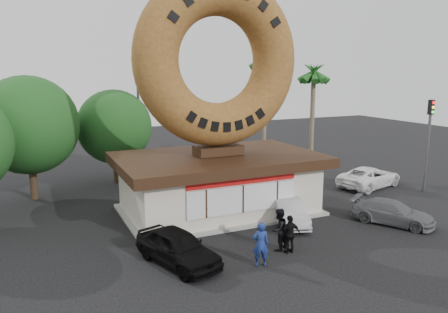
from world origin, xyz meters
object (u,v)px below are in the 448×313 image
traffic_signal (429,134)px  person_left (261,244)px  street_lamp (141,117)px  person_right (290,234)px  giant_donut (218,60)px  car_grey (393,212)px  car_black (178,247)px  donut_shop (218,181)px  car_silver (288,211)px  person_center (279,229)px  car_white (370,177)px

traffic_signal → person_left: size_ratio=3.23×
street_lamp → person_right: street_lamp is taller
giant_donut → car_grey: giant_donut is taller
car_black → street_lamp: bearing=62.8°
giant_donut → person_left: (-1.30, -7.24, -7.50)m
person_left → car_grey: (8.76, 1.52, -0.33)m
person_right → car_grey: 7.01m
person_right → car_black: size_ratio=0.40×
donut_shop → giant_donut: 6.67m
traffic_signal → car_black: bearing=-168.7°
donut_shop → car_silver: 4.37m
giant_donut → street_lamp: giant_donut is taller
giant_donut → person_center: (0.23, -6.16, -7.48)m
giant_donut → car_silver: size_ratio=2.36×
car_silver → car_white: 9.87m
person_right → traffic_signal: bearing=-162.5°
person_left → person_right: 1.92m
car_white → person_center: bearing=105.6°
donut_shop → car_silver: donut_shop is taller
person_center → person_right: (0.29, -0.47, -0.10)m
car_grey → person_center: bearing=152.9°
traffic_signal → car_black: size_ratio=1.40×
person_center → car_silver: size_ratio=0.49×
car_grey → car_white: size_ratio=0.83×
car_silver → traffic_signal: bearing=24.9°
giant_donut → car_grey: (7.46, -5.72, -7.83)m
street_lamp → car_silver: street_lamp is taller
person_center → car_white: (11.36, 6.62, -0.26)m
person_left → person_right: size_ratio=1.09×
street_lamp → car_grey: 18.67m
donut_shop → giant_donut: bearing=90.0°
donut_shop → traffic_signal: traffic_signal is taller
street_lamp → car_black: size_ratio=1.85×
giant_donut → person_right: (0.52, -6.63, -7.58)m
car_white → car_grey: bearing=131.6°
donut_shop → person_center: donut_shop is taller
street_lamp → traffic_signal: bearing=-37.1°
car_silver → person_right: bearing=-103.9°
giant_donut → person_right: 10.08m
street_lamp → person_right: bearing=-81.9°
car_grey → car_white: (4.14, 6.18, 0.09)m
street_lamp → person_center: street_lamp is taller
street_lamp → car_white: size_ratio=1.59×
donut_shop → traffic_signal: bearing=-8.1°
giant_donut → car_silver: giant_donut is taller
car_grey → person_right: bearing=156.9°
traffic_signal → car_grey: bearing=-150.5°
traffic_signal → car_silver: traffic_signal is taller
car_black → donut_shop: bearing=34.3°
giant_donut → person_left: 10.50m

